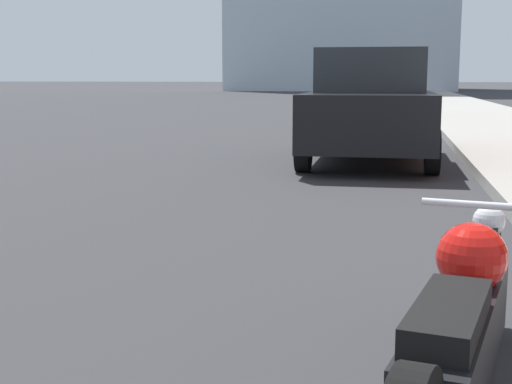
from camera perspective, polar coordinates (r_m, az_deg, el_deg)
name	(u,v)px	position (r m, az deg, el deg)	size (l,w,h in m)	color
sidewalk	(448,101)	(38.39, 15.13, 7.01)	(3.50, 240.00, 0.15)	gray
motorcycle	(461,329)	(2.89, 16.05, -10.52)	(0.82, 2.48, 0.73)	black
parked_car_black	(371,107)	(11.19, 9.16, 6.71)	(1.96, 4.18, 1.73)	black
parked_car_white	(391,93)	(22.98, 10.77, 7.83)	(2.00, 3.91, 1.64)	silver
parked_car_green	(394,87)	(34.83, 10.96, 8.21)	(1.94, 4.24, 1.65)	#1E6B33
parked_car_silver	(390,84)	(45.46, 10.68, 8.47)	(2.12, 4.59, 1.73)	#BCBCC1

